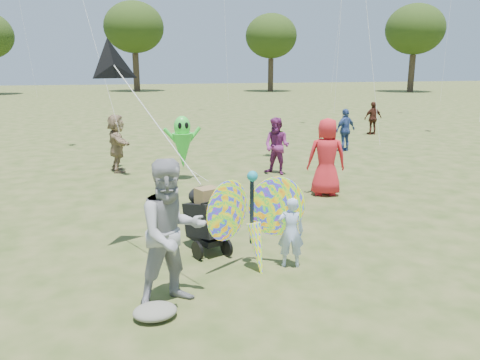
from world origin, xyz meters
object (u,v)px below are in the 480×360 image
object	(u,v)px
adult_man	(172,233)
alien_kite	(183,144)
crowd_e	(277,146)
crowd_h	(373,118)
butterfly_kite	(254,221)
crowd_c	(345,130)
child_girl	(291,232)
jogging_stroller	(206,214)
crowd_a	(327,157)
crowd_d	(117,143)

from	to	relation	value
adult_man	alien_kite	size ratio (longest dim) A/B	1.10
adult_man	alien_kite	world-z (taller)	adult_man
adult_man	crowd_e	world-z (taller)	adult_man
crowd_h	butterfly_kite	xyz separation A→B (m)	(-9.68, -12.35, 0.03)
crowd_e	alien_kite	world-z (taller)	alien_kite
adult_man	crowd_c	xyz separation A→B (m)	(7.67, 9.54, -0.19)
butterfly_kite	alien_kite	bearing A→B (deg)	90.42
child_girl	crowd_h	distance (m)	15.40
butterfly_kite	crowd_e	bearing A→B (deg)	66.31
jogging_stroller	crowd_a	bearing A→B (deg)	16.78
crowd_e	butterfly_kite	bearing A→B (deg)	-64.32
jogging_stroller	alien_kite	size ratio (longest dim) A/B	0.65
child_girl	crowd_a	size ratio (longest dim) A/B	0.60
child_girl	jogging_stroller	world-z (taller)	child_girl
crowd_a	crowd_c	size ratio (longest dim) A/B	1.20
child_girl	crowd_c	xyz separation A→B (m)	(5.78, 8.90, 0.21)
adult_man	crowd_d	size ratio (longest dim) A/B	1.14
crowd_e	jogging_stroller	bearing A→B (deg)	-72.75
adult_man	butterfly_kite	bearing A→B (deg)	12.47
adult_man	crowd_a	size ratio (longest dim) A/B	1.04
crowd_d	jogging_stroller	world-z (taller)	crowd_d
adult_man	crowd_e	xyz separation A→B (m)	(3.95, 6.70, -0.15)
crowd_a	crowd_d	bearing A→B (deg)	-22.58
crowd_c	butterfly_kite	bearing A→B (deg)	37.31
adult_man	crowd_d	distance (m)	8.33
crowd_h	jogging_stroller	xyz separation A→B (m)	(-10.19, -11.36, -0.13)
jogging_stroller	butterfly_kite	size ratio (longest dim) A/B	0.65
crowd_a	crowd_d	distance (m)	6.19
crowd_a	butterfly_kite	xyz separation A→B (m)	(-2.97, -3.57, -0.16)
crowd_a	crowd_h	bearing A→B (deg)	-109.17
crowd_a	alien_kite	world-z (taller)	crowd_a
crowd_a	alien_kite	size ratio (longest dim) A/B	1.06
child_girl	adult_man	bearing A→B (deg)	35.23
adult_man	crowd_c	bearing A→B (deg)	35.54
jogging_stroller	alien_kite	distance (m)	5.12
adult_man	butterfly_kite	xyz separation A→B (m)	(1.32, 0.71, -0.19)
adult_man	crowd_h	xyz separation A→B (m)	(11.00, 13.05, -0.22)
jogging_stroller	butterfly_kite	world-z (taller)	butterfly_kite
crowd_c	crowd_h	bearing A→B (deg)	-150.42
child_girl	crowd_h	size ratio (longest dim) A/B	0.75
crowd_e	alien_kite	distance (m)	2.68
crowd_h	jogging_stroller	bearing A→B (deg)	46.89
crowd_c	jogging_stroller	xyz separation A→B (m)	(-6.86, -7.85, -0.16)
crowd_d	butterfly_kite	distance (m)	7.81
crowd_a	crowd_c	xyz separation A→B (m)	(3.39, 5.26, -0.15)
crowd_d	alien_kite	distance (m)	2.28
crowd_e	jogging_stroller	xyz separation A→B (m)	(-3.14, -5.01, -0.20)
crowd_h	alien_kite	bearing A→B (deg)	31.62
adult_man	crowd_e	bearing A→B (deg)	43.83
crowd_e	alien_kite	size ratio (longest dim) A/B	0.93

